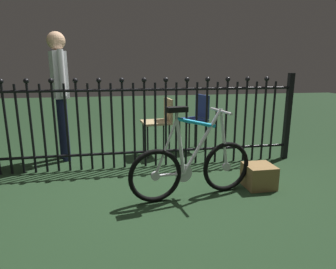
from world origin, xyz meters
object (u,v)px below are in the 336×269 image
(person_visitor, at_px, (60,85))
(chair_tan, at_px, (161,119))
(bicycle, at_px, (192,166))
(display_crate, at_px, (259,176))
(chair_navy, at_px, (197,116))

(person_visitor, bearing_deg, chair_tan, 0.34)
(bicycle, distance_m, display_crate, 0.82)
(bicycle, relative_size, person_visitor, 0.75)
(chair_tan, bearing_deg, display_crate, -58.32)
(chair_navy, bearing_deg, chair_tan, -166.43)
(bicycle, height_order, display_crate, bicycle)
(chair_tan, xyz_separation_m, person_visitor, (-1.39, -0.01, 0.52))
(chair_navy, relative_size, display_crate, 2.83)
(chair_tan, height_order, person_visitor, person_visitor)
(chair_navy, height_order, person_visitor, person_visitor)
(person_visitor, bearing_deg, display_crate, -31.93)
(chair_navy, relative_size, chair_tan, 1.03)
(bicycle, relative_size, display_crate, 4.28)
(display_crate, bearing_deg, person_visitor, 148.07)
(person_visitor, relative_size, display_crate, 5.68)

